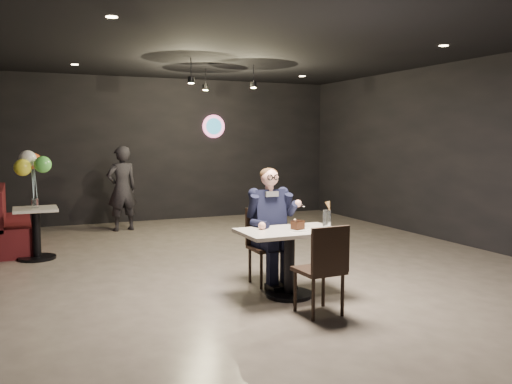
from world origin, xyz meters
name	(u,v)px	position (x,y,z in m)	size (l,w,h in m)	color
floor	(265,262)	(0.00, 0.00, 0.00)	(9.00, 9.00, 0.00)	gray
wall_sign	(214,126)	(0.80, 4.47, 2.00)	(0.50, 0.06, 0.50)	pink
pendant_lights	(216,71)	(0.00, 2.00, 2.88)	(1.40, 1.20, 0.36)	black
main_table	(289,263)	(-0.44, -1.60, 0.38)	(1.10, 0.70, 0.75)	silver
chair_far	(268,246)	(-0.44, -1.05, 0.46)	(0.42, 0.46, 0.92)	black
chair_near	(319,268)	(-0.44, -2.24, 0.46)	(0.42, 0.46, 0.92)	black
seated_man	(269,225)	(-0.44, -1.05, 0.72)	(0.60, 0.80, 1.44)	black
dessert_plate	(299,230)	(-0.37, -1.70, 0.76)	(0.20, 0.20, 0.01)	white
cake_slice	(298,225)	(-0.37, -1.67, 0.81)	(0.12, 0.10, 0.09)	black
mint_leaf	(299,222)	(-0.36, -1.69, 0.84)	(0.07, 0.04, 0.01)	#2C862C
sundae_glass	(327,219)	(0.01, -1.65, 0.85)	(0.09, 0.09, 0.20)	silver
wafer_cone	(329,207)	(0.02, -1.67, 0.99)	(0.06, 0.06, 0.12)	tan
booth_bench	(14,218)	(-3.25, 2.51, 0.49)	(0.49, 1.96, 0.98)	#4B1019
side_table	(36,234)	(-2.95, 1.51, 0.38)	(0.60, 0.60, 0.75)	silver
balloon_vase	(35,203)	(-2.95, 1.51, 0.82)	(0.09, 0.09, 0.14)	silver
balloon_bunch	(34,172)	(-2.95, 1.51, 1.26)	(0.44, 0.44, 0.72)	yellow
passerby	(122,189)	(-1.38, 3.46, 0.80)	(0.58, 0.38, 1.60)	black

